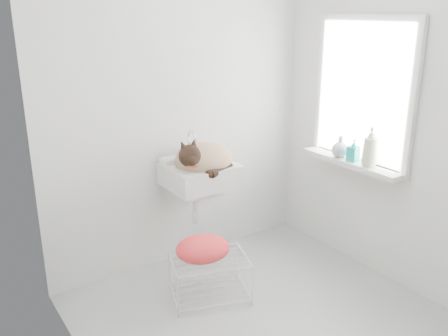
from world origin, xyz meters
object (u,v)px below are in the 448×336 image
cat (203,160)px  bottle_c (340,157)px  bottle_b (352,161)px  wire_rack (210,278)px  bottle_a (369,166)px  sink (200,165)px

cat → bottle_c: cat is taller
cat → bottle_c: size_ratio=2.85×
bottle_b → bottle_c: (0.00, 0.13, 0.00)m
wire_rack → bottle_a: bearing=-16.1°
bottle_a → bottle_c: bearing=90.0°
bottle_a → bottle_b: 0.15m
wire_rack → bottle_b: bottle_b is taller
sink → bottle_a: 1.22m
bottle_a → bottle_c: size_ratio=1.48×
wire_rack → bottle_a: bottle_a is taller
cat → bottle_a: bearing=-38.6°
sink → bottle_b: size_ratio=2.95×
cat → bottle_b: 1.12m
cat → wire_rack: cat is taller
sink → cat: cat is taller
cat → wire_rack: 0.84m
sink → wire_rack: size_ratio=0.98×
bottle_a → bottle_c: bottle_a is taller
wire_rack → bottle_c: bottle_c is taller
bottle_a → bottle_c: (0.00, 0.28, 0.00)m
cat → bottle_a: size_ratio=1.93×
cat → bottle_b: size_ratio=2.83×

